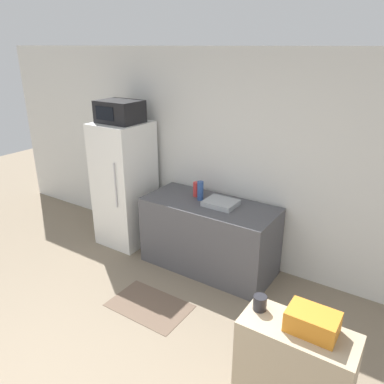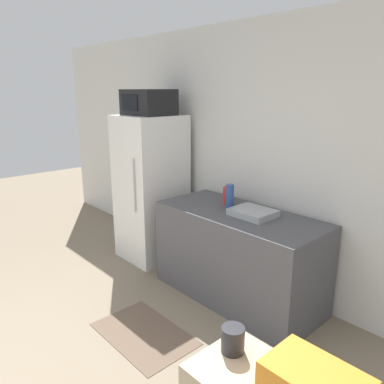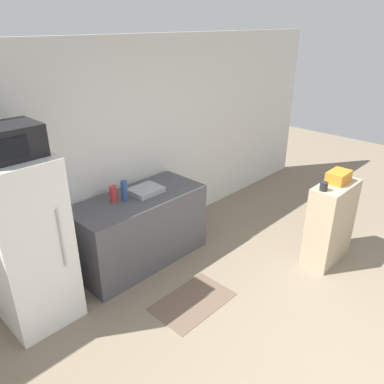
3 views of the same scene
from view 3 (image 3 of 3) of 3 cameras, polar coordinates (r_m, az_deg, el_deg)
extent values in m
plane|color=#7F705B|center=(3.70, 22.85, -25.39)|extent=(14.00, 14.00, 0.00)
cube|color=silver|center=(4.58, -11.45, 6.00)|extent=(8.00, 0.06, 2.60)
cube|color=white|center=(3.83, -23.80, -7.19)|extent=(0.64, 0.67, 1.69)
cylinder|color=#B7B7BC|center=(3.54, -19.25, -6.69)|extent=(0.02, 0.02, 0.59)
cube|color=black|center=(3.45, -26.56, 6.85)|extent=(0.54, 0.41, 0.28)
cube|color=black|center=(3.25, -26.08, 5.92)|extent=(0.30, 0.01, 0.17)
cube|color=#4C4C51|center=(4.60, -7.96, -5.57)|extent=(1.61, 0.71, 0.86)
cube|color=#9EA3A8|center=(4.48, -7.06, 0.27)|extent=(0.37, 0.30, 0.06)
cylinder|color=#2D4C8C|center=(4.30, -10.26, 0.22)|extent=(0.08, 0.08, 0.23)
cylinder|color=red|center=(4.31, -11.91, -0.24)|extent=(0.08, 0.08, 0.18)
cube|color=tan|center=(4.83, 20.32, -4.41)|extent=(0.71, 0.32, 1.01)
cube|color=orange|center=(4.66, 21.43, 2.17)|extent=(0.30, 0.20, 0.13)
cylinder|color=#232328|center=(4.38, 19.44, 0.81)|extent=(0.09, 0.09, 0.10)
cube|color=brown|center=(4.16, 0.10, -16.31)|extent=(0.85, 0.55, 0.01)
camera|label=1|loc=(4.47, 50.21, 14.75)|focal=35.00mm
camera|label=2|loc=(4.62, 35.79, 10.50)|focal=35.00mm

